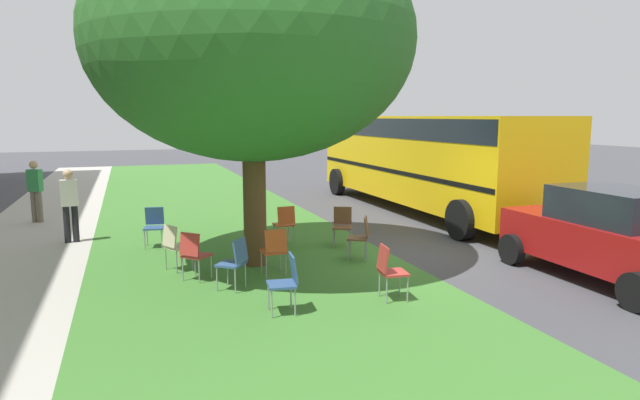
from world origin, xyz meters
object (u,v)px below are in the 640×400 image
at_px(chair_3, 342,223).
at_px(parked_car, 609,234).
at_px(chair_5, 285,222).
at_px(street_tree, 252,41).
at_px(chair_6, 235,260).
at_px(chair_1, 194,252).
at_px(chair_8, 286,279).
at_px(chair_0, 361,235).
at_px(chair_9, 389,268).
at_px(school_bus, 423,153).
at_px(chair_2, 175,244).
at_px(chair_7, 274,248).
at_px(pedestrian_1, 70,203).
at_px(pedestrian_0, 35,189).
at_px(chair_4, 154,224).

xyz_separation_m(chair_3, parked_car, (-3.96, -3.43, 0.32)).
bearing_deg(parked_car, chair_5, 45.11).
xyz_separation_m(street_tree, chair_5, (1.47, -1.01, -3.73)).
bearing_deg(chair_6, parked_car, -104.68).
height_order(chair_1, chair_8, same).
xyz_separation_m(chair_0, chair_9, (-2.41, 0.58, 0.00)).
height_order(chair_8, school_bus, school_bus).
xyz_separation_m(street_tree, chair_2, (0.06, 1.51, -3.73)).
bearing_deg(chair_8, chair_0, -42.88).
height_order(chair_0, chair_5, same).
relative_size(chair_2, chair_5, 1.00).
height_order(chair_2, chair_9, same).
distance_m(street_tree, chair_7, 3.84).
distance_m(chair_1, chair_6, 0.95).
relative_size(street_tree, chair_0, 7.37).
distance_m(chair_0, chair_6, 2.98).
bearing_deg(pedestrian_1, chair_9, -139.92).
relative_size(chair_5, school_bus, 0.08).
bearing_deg(pedestrian_1, chair_5, -111.53).
height_order(parked_car, pedestrian_0, pedestrian_0).
bearing_deg(chair_7, chair_1, 82.36).
height_order(chair_2, chair_6, same).
bearing_deg(chair_9, pedestrian_1, 40.08).
relative_size(chair_6, pedestrian_0, 0.52).
bearing_deg(parked_car, chair_6, 75.32).
bearing_deg(chair_9, chair_4, 33.62).
bearing_deg(parked_car, school_bus, -5.12).
relative_size(chair_5, pedestrian_0, 0.52).
xyz_separation_m(chair_3, chair_6, (-2.32, 2.84, 0.00)).
height_order(street_tree, school_bus, street_tree).
relative_size(chair_8, parked_car, 0.24).
bearing_deg(chair_6, school_bus, -49.36).
xyz_separation_m(chair_3, chair_7, (-1.75, 2.02, 0.00)).
bearing_deg(street_tree, pedestrian_0, 36.82).
relative_size(parked_car, pedestrian_0, 2.19).
bearing_deg(pedestrian_1, chair_3, -112.83).
relative_size(chair_0, chair_1, 1.00).
height_order(chair_3, chair_4, same).
bearing_deg(school_bus, pedestrian_1, 97.17).
relative_size(chair_7, pedestrian_0, 0.52).
relative_size(chair_5, parked_car, 0.24).
height_order(chair_4, chair_5, same).
height_order(chair_3, chair_6, same).
distance_m(chair_3, school_bus, 5.63).
distance_m(street_tree, chair_6, 4.06).
height_order(chair_1, parked_car, parked_car).
bearing_deg(pedestrian_1, chair_7, -138.29).
distance_m(chair_0, chair_1, 3.37).
xyz_separation_m(chair_3, chair_8, (-3.65, 2.34, 0.00)).
distance_m(chair_4, pedestrian_0, 4.99).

